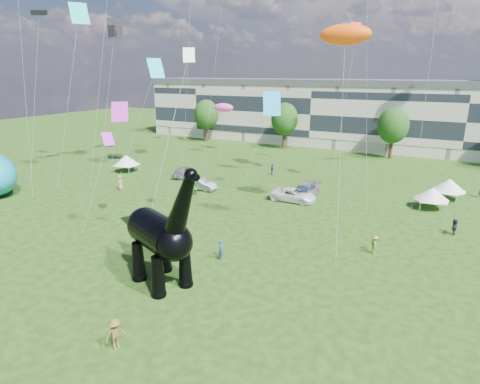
% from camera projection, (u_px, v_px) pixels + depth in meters
% --- Properties ---
extents(ground, '(220.00, 220.00, 0.00)m').
position_uv_depth(ground, '(157.00, 281.00, 29.10)').
color(ground, '#16330C').
rests_on(ground, ground).
extents(terrace_row, '(78.00, 11.00, 12.00)m').
position_uv_depth(terrace_row, '(319.00, 115.00, 83.22)').
color(terrace_row, beige).
rests_on(terrace_row, ground).
extents(tree_far_left, '(5.20, 5.20, 9.44)m').
position_uv_depth(tree_far_left, '(206.00, 112.00, 85.59)').
color(tree_far_left, '#382314').
rests_on(tree_far_left, ground).
extents(tree_mid_left, '(5.20, 5.20, 9.44)m').
position_uv_depth(tree_mid_left, '(285.00, 116.00, 77.38)').
color(tree_mid_left, '#382314').
rests_on(tree_mid_left, ground).
extents(tree_mid_right, '(5.20, 5.20, 9.44)m').
position_uv_depth(tree_mid_right, '(394.00, 122.00, 68.26)').
color(tree_mid_right, '#382314').
rests_on(tree_mid_right, ground).
extents(dinosaur_sculpture, '(11.49, 6.01, 9.62)m').
position_uv_depth(dinosaur_sculpture, '(156.00, 234.00, 28.22)').
color(dinosaur_sculpture, black).
rests_on(dinosaur_sculpture, ground).
extents(car_silver, '(2.74, 4.55, 1.45)m').
position_uv_depth(car_silver, '(182.00, 172.00, 57.59)').
color(car_silver, '#B6B6BB').
rests_on(car_silver, ground).
extents(car_grey, '(4.36, 1.65, 1.42)m').
position_uv_depth(car_grey, '(201.00, 184.00, 51.44)').
color(car_grey, slate).
rests_on(car_grey, ground).
extents(car_white, '(5.43, 2.55, 1.50)m').
position_uv_depth(car_white, '(293.00, 195.00, 46.81)').
color(car_white, white).
rests_on(car_white, ground).
extents(car_dark, '(2.65, 5.71, 1.62)m').
position_uv_depth(car_dark, '(304.00, 191.00, 48.06)').
color(car_dark, '#595960').
rests_on(car_dark, ground).
extents(gazebo_near, '(4.23, 4.23, 2.45)m').
position_uv_depth(gazebo_near, '(432.00, 194.00, 43.95)').
color(gazebo_near, white).
rests_on(gazebo_near, ground).
extents(gazebo_far, '(4.54, 4.54, 2.56)m').
position_uv_depth(gazebo_far, '(449.00, 185.00, 47.05)').
color(gazebo_far, silver).
rests_on(gazebo_far, ground).
extents(gazebo_left, '(4.06, 4.06, 2.54)m').
position_uv_depth(gazebo_left, '(126.00, 160.00, 60.32)').
color(gazebo_left, white).
rests_on(gazebo_left, ground).
extents(visitors, '(48.06, 42.17, 1.86)m').
position_uv_depth(visitors, '(238.00, 209.00, 41.72)').
color(visitors, navy).
rests_on(visitors, ground).
extents(kites, '(63.72, 54.28, 31.39)m').
position_uv_depth(kites, '(261.00, 41.00, 47.56)').
color(kites, '#FA1036').
rests_on(kites, ground).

